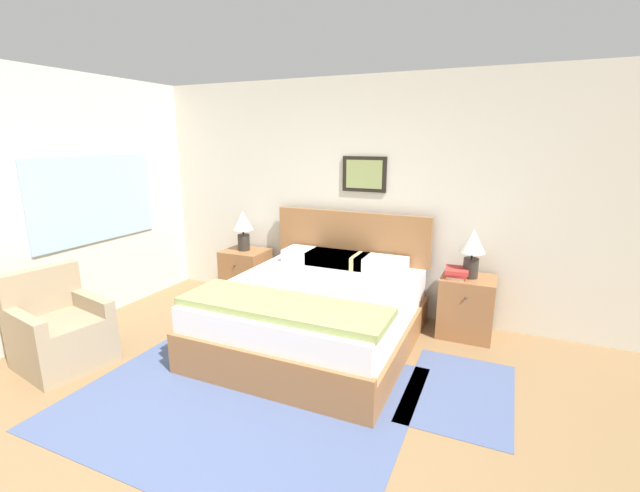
{
  "coord_description": "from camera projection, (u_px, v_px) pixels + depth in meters",
  "views": [
    {
      "loc": [
        1.42,
        -1.57,
        1.93
      ],
      "look_at": [
        -0.0,
        1.63,
        1.06
      ],
      "focal_mm": 24.0,
      "sensor_mm": 36.0,
      "label": 1
    }
  ],
  "objects": [
    {
      "name": "nightstand_by_door",
      "position": [
        467.0,
        306.0,
        4.28
      ],
      "size": [
        0.52,
        0.47,
        0.61
      ],
      "color": "#936038",
      "rests_on": "ground_plane"
    },
    {
      "name": "bed",
      "position": [
        316.0,
        310.0,
        4.13
      ],
      "size": [
        1.8,
        2.01,
        1.15
      ],
      "color": "#936038",
      "rests_on": "ground_plane"
    },
    {
      "name": "armchair",
      "position": [
        60.0,
        333.0,
        3.74
      ],
      "size": [
        0.79,
        0.76,
        0.84
      ],
      "rotation": [
        0.0,
        0.0,
        -1.76
      ],
      "color": "#998466",
      "rests_on": "ground_plane"
    },
    {
      "name": "area_rug_bedside",
      "position": [
        459.0,
        391.0,
        3.37
      ],
      "size": [
        0.79,
        1.17,
        0.01
      ],
      "color": "#47567F",
      "rests_on": "ground_plane"
    },
    {
      "name": "area_rug_main",
      "position": [
        243.0,
        397.0,
        3.3
      ],
      "size": [
        2.5,
        2.0,
        0.01
      ],
      "color": "#47567F",
      "rests_on": "ground_plane"
    },
    {
      "name": "wall_back",
      "position": [
        370.0,
        198.0,
        4.76
      ],
      "size": [
        7.73,
        0.09,
        2.6
      ],
      "color": "beige",
      "rests_on": "ground_plane"
    },
    {
      "name": "nightstand_near_window",
      "position": [
        246.0,
        274.0,
        5.32
      ],
      "size": [
        0.52,
        0.47,
        0.61
      ],
      "color": "#936038",
      "rests_on": "ground_plane"
    },
    {
      "name": "book_novel_upper",
      "position": [
        457.0,
        270.0,
        4.2
      ],
      "size": [
        0.24,
        0.27,
        0.04
      ],
      "rotation": [
        0.0,
        0.0,
        0.1
      ],
      "color": "#B7332D",
      "rests_on": "book_hardcover_middle"
    },
    {
      "name": "table_lamp_by_door",
      "position": [
        473.0,
        247.0,
        4.14
      ],
      "size": [
        0.24,
        0.24,
        0.49
      ],
      "color": "#2D2823",
      "rests_on": "nightstand_by_door"
    },
    {
      "name": "book_thick_bottom",
      "position": [
        456.0,
        276.0,
        4.21
      ],
      "size": [
        0.17,
        0.22,
        0.02
      ],
      "rotation": [
        0.0,
        0.0,
        -0.02
      ],
      "color": "silver",
      "rests_on": "nightstand_by_door"
    },
    {
      "name": "book_hardcover_middle",
      "position": [
        457.0,
        274.0,
        4.21
      ],
      "size": [
        0.21,
        0.23,
        0.03
      ],
      "rotation": [
        0.0,
        0.0,
        0.0
      ],
      "color": "#B7332D",
      "rests_on": "book_thick_bottom"
    },
    {
      "name": "ground_plane",
      "position": [
        204.0,
        490.0,
        2.42
      ],
      "size": [
        16.0,
        16.0,
        0.0
      ],
      "primitive_type": "plane",
      "color": "olive"
    },
    {
      "name": "wall_left",
      "position": [
        81.0,
        201.0,
        4.49
      ],
      "size": [
        0.08,
        5.36,
        2.6
      ],
      "color": "beige",
      "rests_on": "ground_plane"
    },
    {
      "name": "table_lamp_near_window",
      "position": [
        243.0,
        226.0,
        5.18
      ],
      "size": [
        0.24,
        0.24,
        0.49
      ],
      "color": "#2D2823",
      "rests_on": "nightstand_near_window"
    }
  ]
}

